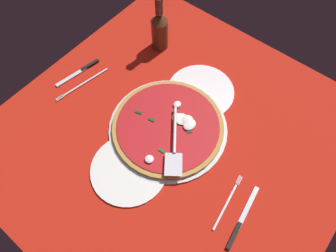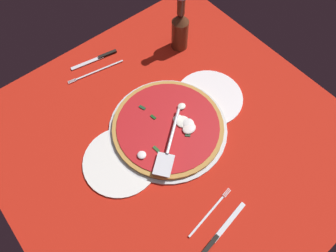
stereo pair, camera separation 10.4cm
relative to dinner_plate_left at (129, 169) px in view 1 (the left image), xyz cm
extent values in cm
cube|color=#B61E11|center=(18.46, -3.46, -1.00)|extent=(108.97, 108.97, 0.80)
cube|color=white|center=(-31.49, 10.16, -0.55)|extent=(9.08, 9.08, 0.10)
cube|color=silver|center=(-22.41, 1.08, -0.55)|extent=(9.08, 9.08, 0.10)
cube|color=white|center=(-22.41, 19.24, -0.55)|extent=(9.08, 9.08, 0.10)
cube|color=silver|center=(-13.33, -8.00, -0.55)|extent=(9.08, 9.08, 0.10)
cube|color=white|center=(-13.33, 10.16, -0.55)|extent=(9.08, 9.08, 0.10)
cube|color=white|center=(-13.33, 28.32, -0.55)|extent=(9.08, 9.08, 0.10)
cube|color=white|center=(-13.33, 46.48, -0.55)|extent=(9.08, 9.08, 0.10)
cube|color=white|center=(-4.24, -17.08, -0.55)|extent=(9.08, 9.08, 0.10)
cube|color=white|center=(-4.24, 1.08, -0.55)|extent=(9.08, 9.08, 0.10)
cube|color=white|center=(-4.24, 19.24, -0.55)|extent=(9.08, 9.08, 0.10)
cube|color=white|center=(-4.24, 37.40, -0.55)|extent=(9.08, 9.08, 0.10)
cube|color=silver|center=(4.84, -44.32, -0.55)|extent=(9.08, 9.08, 0.10)
cube|color=silver|center=(4.84, -26.16, -0.55)|extent=(9.08, 9.08, 0.10)
cube|color=white|center=(4.84, -8.00, -0.55)|extent=(9.08, 9.08, 0.10)
cube|color=silver|center=(4.84, 10.16, -0.55)|extent=(9.08, 9.08, 0.10)
cube|color=white|center=(4.84, 28.32, -0.55)|extent=(9.08, 9.08, 0.10)
cube|color=silver|center=(4.84, 46.48, -0.55)|extent=(9.08, 9.08, 0.10)
cube|color=white|center=(13.92, -53.40, -0.55)|extent=(9.08, 9.08, 0.10)
cube|color=white|center=(13.92, -35.24, -0.55)|extent=(9.08, 9.08, 0.10)
cube|color=white|center=(13.92, -17.08, -0.55)|extent=(9.08, 9.08, 0.10)
cube|color=white|center=(13.92, 1.08, -0.55)|extent=(9.08, 9.08, 0.10)
cube|color=white|center=(13.92, 19.24, -0.55)|extent=(9.08, 9.08, 0.10)
cube|color=white|center=(13.92, 37.40, -0.55)|extent=(9.08, 9.08, 0.10)
cube|color=white|center=(23.00, -44.32, -0.55)|extent=(9.08, 9.08, 0.10)
cube|color=white|center=(23.00, -26.16, -0.55)|extent=(9.08, 9.08, 0.10)
cube|color=white|center=(23.00, -8.00, -0.55)|extent=(9.08, 9.08, 0.10)
cube|color=white|center=(23.00, 10.16, -0.55)|extent=(9.08, 9.08, 0.10)
cube|color=white|center=(23.00, 28.32, -0.55)|extent=(9.08, 9.08, 0.10)
cube|color=white|center=(23.00, 46.48, -0.55)|extent=(9.08, 9.08, 0.10)
cube|color=white|center=(32.08, -53.40, -0.55)|extent=(9.08, 9.08, 0.10)
cube|color=white|center=(32.08, -35.24, -0.55)|extent=(9.08, 9.08, 0.10)
cube|color=silver|center=(32.08, -17.08, -0.55)|extent=(9.08, 9.08, 0.10)
cube|color=white|center=(32.08, 1.08, -0.55)|extent=(9.08, 9.08, 0.10)
cube|color=silver|center=(32.08, 19.24, -0.55)|extent=(9.08, 9.08, 0.10)
cube|color=white|center=(32.08, 37.40, -0.55)|extent=(9.08, 9.08, 0.10)
cube|color=silver|center=(41.16, -44.32, -0.55)|extent=(9.08, 9.08, 0.10)
cube|color=white|center=(41.16, -26.16, -0.55)|extent=(9.08, 9.08, 0.10)
cube|color=white|center=(41.16, -8.00, -0.55)|extent=(9.08, 9.08, 0.10)
cube|color=white|center=(41.16, 10.16, -0.55)|extent=(9.08, 9.08, 0.10)
cube|color=white|center=(41.16, 28.32, -0.55)|extent=(9.08, 9.08, 0.10)
cube|color=white|center=(41.16, 46.48, -0.55)|extent=(9.08, 9.08, 0.10)
cube|color=white|center=(50.24, -35.24, -0.55)|extent=(9.08, 9.08, 0.10)
cube|color=white|center=(50.24, -17.08, -0.55)|extent=(9.08, 9.08, 0.10)
cube|color=white|center=(50.24, 1.08, -0.55)|extent=(9.08, 9.08, 0.10)
cube|color=white|center=(50.24, 19.24, -0.55)|extent=(9.08, 9.08, 0.10)
cube|color=silver|center=(50.24, 37.40, -0.55)|extent=(9.08, 9.08, 0.10)
cube|color=white|center=(59.32, -26.16, -0.55)|extent=(9.08, 9.08, 0.10)
cube|color=silver|center=(59.32, -8.00, -0.55)|extent=(9.08, 9.08, 0.10)
cube|color=white|center=(59.32, 10.16, -0.55)|extent=(9.08, 9.08, 0.10)
cube|color=silver|center=(59.32, 28.32, -0.55)|extent=(9.08, 9.08, 0.10)
cube|color=white|center=(59.32, 46.48, -0.55)|extent=(9.08, 9.08, 0.10)
cube|color=white|center=(68.40, -35.24, -0.55)|extent=(9.08, 9.08, 0.10)
cube|color=white|center=(68.40, -17.08, -0.55)|extent=(9.08, 9.08, 0.10)
cube|color=white|center=(68.40, 1.08, -0.55)|extent=(9.08, 9.08, 0.10)
cube|color=white|center=(68.40, 19.24, -0.55)|extent=(9.08, 9.08, 0.10)
cube|color=white|center=(68.40, 37.40, -0.55)|extent=(9.08, 9.08, 0.10)
cylinder|color=silver|center=(19.04, -0.17, 0.01)|extent=(39.45, 39.45, 1.01)
cylinder|color=white|center=(0.00, 0.00, 0.00)|extent=(24.02, 24.02, 1.00)
cylinder|color=white|center=(38.14, 0.27, 0.00)|extent=(23.82, 23.82, 1.00)
cylinder|color=#B9863D|center=(19.04, -0.17, 1.15)|extent=(36.97, 36.97, 1.28)
cylinder|color=#B3181C|center=(19.04, -0.17, 1.95)|extent=(34.09, 34.09, 0.30)
ellipsoid|color=white|center=(5.79, -3.81, 2.60)|extent=(2.81, 2.81, 1.01)
ellipsoid|color=silver|center=(23.48, -2.35, 2.50)|extent=(4.48, 4.65, 0.81)
ellipsoid|color=white|center=(23.38, -5.71, 2.64)|extent=(4.71, 3.78, 1.09)
ellipsoid|color=silver|center=(22.96, -0.44, 2.51)|extent=(3.34, 2.89, 0.83)
ellipsoid|color=silver|center=(24.36, -4.16, 2.65)|extent=(3.80, 4.04, 1.10)
ellipsoid|color=white|center=(27.03, 2.32, 2.67)|extent=(2.92, 2.51, 1.14)
ellipsoid|color=white|center=(23.57, -6.00, 2.65)|extent=(3.71, 3.14, 1.11)
cube|color=#245023|center=(10.61, -4.63, 2.25)|extent=(1.19, 2.56, 0.30)
cube|color=#144218|center=(17.16, 5.30, 2.25)|extent=(1.26, 2.21, 0.30)
cube|color=#1D3E25|center=(22.31, -6.35, 2.25)|extent=(3.47, 3.48, 0.30)
cube|color=#224B29|center=(24.41, -2.68, 2.25)|extent=(3.80, 2.69, 0.30)
cube|color=#173D22|center=(16.63, 10.62, 2.25)|extent=(1.65, 2.57, 0.30)
cube|color=silver|center=(8.86, -10.55, 3.39)|extent=(9.21, 8.80, 0.30)
cylinder|color=silver|center=(18.47, -3.25, 3.74)|extent=(13.86, 10.86, 1.00)
cube|color=silver|center=(9.45, -32.59, -0.20)|extent=(21.11, 15.24, 0.60)
cube|color=silver|center=(9.05, -29.78, 0.23)|extent=(15.41, 2.76, 0.25)
cube|color=silver|center=(18.26, -28.93, 0.23)|extent=(3.00, 0.64, 0.25)
cube|color=silver|center=(18.20, -28.49, 0.23)|extent=(3.00, 0.64, 0.25)
cube|color=silver|center=(18.14, -28.05, 0.23)|extent=(3.00, 0.64, 0.25)
cube|color=black|center=(3.73, -36.27, 0.50)|extent=(8.32, 2.34, 0.80)
cube|color=silver|center=(12.90, -34.98, 0.23)|extent=(14.47, 3.40, 0.25)
cube|color=white|center=(15.70, 37.86, -0.20)|extent=(18.86, 15.14, 0.60)
cube|color=silver|center=(15.20, 35.14, 0.23)|extent=(18.67, 4.00, 0.25)
cube|color=silver|center=(4.53, 37.55, 0.23)|extent=(2.99, 0.76, 0.25)
cube|color=silver|center=(4.45, 37.12, 0.23)|extent=(2.99, 0.76, 0.25)
cube|color=silver|center=(4.37, 36.69, 0.23)|extent=(2.99, 0.76, 0.25)
cube|color=black|center=(21.63, 39.58, 0.50)|extent=(7.45, 2.51, 0.80)
cube|color=silver|center=(13.49, 41.08, 0.23)|extent=(12.91, 3.70, 0.25)
cylinder|color=#532E1B|center=(46.16, 25.80, 5.73)|extent=(6.32, 6.32, 12.45)
cone|color=#532E1B|center=(46.16, 25.80, 13.77)|extent=(6.32, 6.32, 3.63)
cylinder|color=#532E1B|center=(46.16, 25.80, 18.84)|extent=(2.81, 2.81, 6.51)
camera|label=1|loc=(-21.28, -32.85, 92.31)|focal=33.94mm
camera|label=2|loc=(-13.92, -40.26, 92.31)|focal=33.94mm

